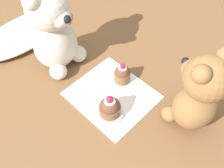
% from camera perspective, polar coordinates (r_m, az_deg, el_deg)
% --- Properties ---
extents(ground_plane, '(4.00, 4.00, 0.00)m').
position_cam_1_polar(ground_plane, '(0.77, 0.00, -2.53)').
color(ground_plane, brown).
extents(knitted_placemat, '(0.20, 0.23, 0.01)m').
position_cam_1_polar(knitted_placemat, '(0.77, 0.00, -2.40)').
color(knitted_placemat, silver).
rests_on(knitted_placemat, ground_plane).
extents(tulle_cloth, '(0.35, 0.17, 0.04)m').
position_cam_1_polar(tulle_cloth, '(0.97, -18.61, 10.50)').
color(tulle_cloth, white).
rests_on(tulle_cloth, ground_plane).
extents(teddy_bear_cream, '(0.15, 0.15, 0.28)m').
position_cam_1_polar(teddy_bear_cream, '(0.78, -12.58, 11.07)').
color(teddy_bear_cream, beige).
rests_on(teddy_bear_cream, ground_plane).
extents(teddy_bear_tan, '(0.13, 0.13, 0.25)m').
position_cam_1_polar(teddy_bear_tan, '(0.66, 18.38, -1.99)').
color(teddy_bear_tan, olive).
rests_on(teddy_bear_tan, ground_plane).
extents(cupcake_near_cream_bear, '(0.05, 0.05, 0.07)m').
position_cam_1_polar(cupcake_near_cream_bear, '(0.78, 2.26, 2.21)').
color(cupcake_near_cream_bear, brown).
rests_on(cupcake_near_cream_bear, knitted_placemat).
extents(saucer_plate, '(0.08, 0.08, 0.01)m').
position_cam_1_polar(saucer_plate, '(0.73, -0.46, -6.23)').
color(saucer_plate, silver).
rests_on(saucer_plate, knitted_placemat).
extents(cupcake_near_tan_bear, '(0.06, 0.06, 0.07)m').
position_cam_1_polar(cupcake_near_tan_bear, '(0.70, -0.47, -5.08)').
color(cupcake_near_tan_bear, brown).
rests_on(cupcake_near_tan_bear, saucer_plate).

